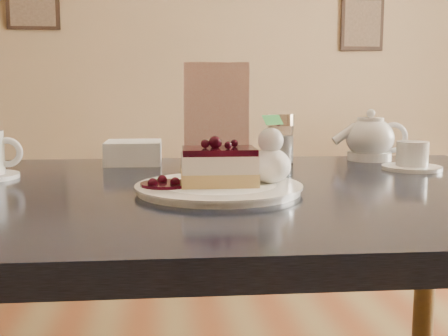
{
  "coord_description": "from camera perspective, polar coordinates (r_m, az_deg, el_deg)",
  "views": [
    {
      "loc": [
        -0.34,
        -0.78,
        0.94
      ],
      "look_at": [
        -0.24,
        0.06,
        0.82
      ],
      "focal_mm": 45.0,
      "sensor_mm": 36.0,
      "label": 1
    }
  ],
  "objects": [
    {
      "name": "dessert_plate",
      "position": [
        0.92,
        -0.53,
        -2.09
      ],
      "size": [
        0.27,
        0.27,
        0.01
      ],
      "primitive_type": "cylinder",
      "color": "white",
      "rests_on": "main_table"
    },
    {
      "name": "sugar_shaker",
      "position": [
        1.26,
        5.78,
        3.01
      ],
      "size": [
        0.06,
        0.06,
        0.11
      ],
      "color": "white",
      "rests_on": "main_table"
    },
    {
      "name": "berry_sauce",
      "position": [
        0.91,
        -5.96,
        -1.67
      ],
      "size": [
        0.08,
        0.08,
        0.01
      ],
      "primitive_type": "cylinder",
      "color": "black",
      "rests_on": "dessert_plate"
    },
    {
      "name": "tea_set",
      "position": [
        1.34,
        15.32,
        2.47
      ],
      "size": [
        0.2,
        0.28,
        0.11
      ],
      "color": "white",
      "rests_on": "main_table"
    },
    {
      "name": "cheesecake_slice",
      "position": [
        0.92,
        -0.53,
        0.14
      ],
      "size": [
        0.13,
        0.09,
        0.06
      ],
      "rotation": [
        0.0,
        0.0,
        -0.03
      ],
      "color": "tan",
      "rests_on": "dessert_plate"
    },
    {
      "name": "whipped_cream",
      "position": [
        0.94,
        4.73,
        0.24
      ],
      "size": [
        0.07,
        0.07,
        0.06
      ],
      "color": "white",
      "rests_on": "dessert_plate"
    },
    {
      "name": "main_table",
      "position": [
        0.99,
        -0.76,
        -6.49
      ],
      "size": [
        1.25,
        0.86,
        0.77
      ],
      "rotation": [
        0.0,
        0.0,
        -0.03
      ],
      "color": "black",
      "rests_on": "ground"
    },
    {
      "name": "menu_card",
      "position": [
        1.25,
        -0.79,
        5.52
      ],
      "size": [
        0.14,
        0.04,
        0.23
      ],
      "primitive_type": "cube",
      "rotation": [
        0.0,
        0.0,
        -0.03
      ],
      "color": "white",
      "rests_on": "main_table"
    },
    {
      "name": "napkin_stack",
      "position": [
        1.28,
        -9.18,
        1.58
      ],
      "size": [
        0.13,
        0.13,
        0.05
      ],
      "primitive_type": "cube",
      "rotation": [
        0.0,
        0.0,
        -0.03
      ],
      "color": "white",
      "rests_on": "main_table"
    }
  ]
}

